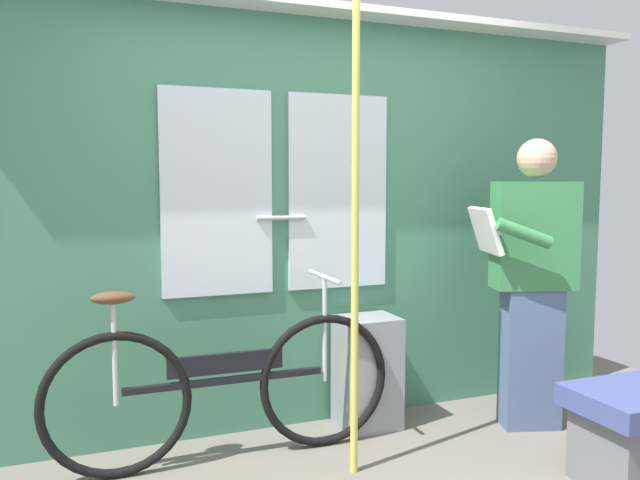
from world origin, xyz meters
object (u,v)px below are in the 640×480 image
bicycle_near_door (225,388)px  trash_bin_by_wall (367,372)px  passenger_reading_newspaper (531,277)px  handrail_pole (355,235)px

bicycle_near_door → trash_bin_by_wall: size_ratio=2.76×
passenger_reading_newspaper → trash_bin_by_wall: (-0.86, 0.33, -0.54)m
bicycle_near_door → handrail_pole: (0.55, -0.34, 0.78)m
trash_bin_by_wall → handrail_pole: 1.01m
handrail_pole → bicycle_near_door: bearing=148.4°
passenger_reading_newspaper → handrail_pole: handrail_pole is taller
passenger_reading_newspaper → handrail_pole: size_ratio=0.71×
bicycle_near_door → passenger_reading_newspaper: bearing=-5.2°
passenger_reading_newspaper → bicycle_near_door: bearing=11.8°
bicycle_near_door → passenger_reading_newspaper: passenger_reading_newspaper is taller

